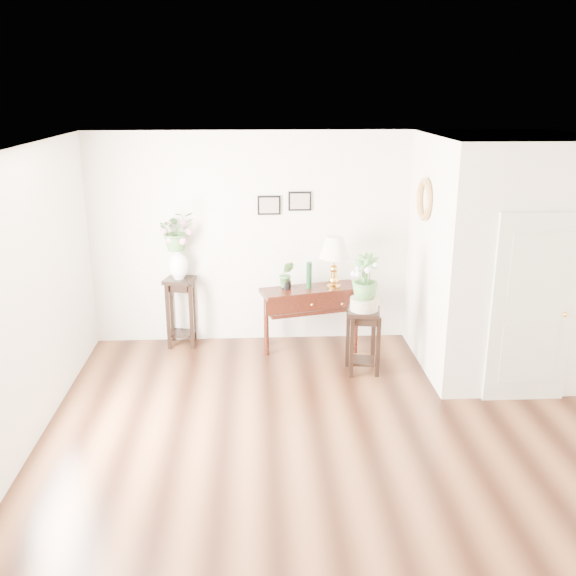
{
  "coord_description": "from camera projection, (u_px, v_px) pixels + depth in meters",
  "views": [
    {
      "loc": [
        -0.84,
        -5.52,
        3.31
      ],
      "look_at": [
        -0.48,
        1.3,
        1.17
      ],
      "focal_mm": 40.0,
      "sensor_mm": 36.0,
      "label": 1
    }
  ],
  "objects": [
    {
      "name": "narcissus",
      "position": [
        365.0,
        278.0,
        7.47
      ],
      "size": [
        0.38,
        0.38,
        0.55
      ],
      "primitive_type": "imported",
      "rotation": [
        0.0,
        0.0,
        -0.27
      ],
      "color": "#487C3D",
      "rests_on": "ceramic_bowl"
    },
    {
      "name": "wall_ornament",
      "position": [
        424.0,
        199.0,
        7.55
      ],
      "size": [
        0.07,
        0.51,
        0.51
      ],
      "primitive_type": "torus",
      "rotation": [
        0.0,
        1.57,
        0.0
      ],
      "color": "#B38647",
      "rests_on": "partition"
    },
    {
      "name": "table_lamp",
      "position": [
        334.0,
        261.0,
        8.14
      ],
      "size": [
        0.46,
        0.46,
        0.68
      ],
      "primitive_type": "cube",
      "rotation": [
        0.0,
        0.0,
        0.21
      ],
      "color": "gold",
      "rests_on": "console_table"
    },
    {
      "name": "ceiling",
      "position": [
        352.0,
        150.0,
        5.46
      ],
      "size": [
        6.0,
        5.5,
        0.02
      ],
      "primitive_type": "cube",
      "color": "white",
      "rests_on": "ground"
    },
    {
      "name": "partition",
      "position": [
        501.0,
        254.0,
        7.67
      ],
      "size": [
        1.8,
        1.95,
        2.8
      ],
      "primitive_type": "cube",
      "color": "silver",
      "rests_on": "floor"
    },
    {
      "name": "floor",
      "position": [
        344.0,
        440.0,
        6.3
      ],
      "size": [
        6.0,
        5.5,
        0.02
      ],
      "primitive_type": "cube",
      "color": "brown",
      "rests_on": "ground"
    },
    {
      "name": "art_print_left",
      "position": [
        269.0,
        205.0,
        8.31
      ],
      "size": [
        0.3,
        0.02,
        0.25
      ],
      "primitive_type": "cube",
      "color": "black",
      "rests_on": "wall_back"
    },
    {
      "name": "wall_front",
      "position": [
        424.0,
        481.0,
        3.26
      ],
      "size": [
        6.0,
        0.02,
        2.8
      ],
      "primitive_type": "cube",
      "color": "silver",
      "rests_on": "ground"
    },
    {
      "name": "plant_stand_b",
      "position": [
        363.0,
        341.0,
        7.71
      ],
      "size": [
        0.43,
        0.43,
        0.79
      ],
      "primitive_type": "cube",
      "rotation": [
        0.0,
        0.0,
        -0.18
      ],
      "color": "black",
      "rests_on": "floor"
    },
    {
      "name": "porcelain_vase",
      "position": [
        178.0,
        262.0,
        8.31
      ],
      "size": [
        0.31,
        0.31,
        0.43
      ],
      "primitive_type": null,
      "rotation": [
        0.0,
        0.0,
        -0.31
      ],
      "color": "white",
      "rests_on": "plant_stand_a"
    },
    {
      "name": "wall_left",
      "position": [
        14.0,
        311.0,
        5.72
      ],
      "size": [
        0.02,
        5.5,
        2.8
      ],
      "primitive_type": "cube",
      "color": "silver",
      "rests_on": "ground"
    },
    {
      "name": "ceramic_bowl",
      "position": [
        364.0,
        303.0,
        7.57
      ],
      "size": [
        0.44,
        0.44,
        0.15
      ],
      "primitive_type": "cylinder",
      "rotation": [
        0.0,
        0.0,
        -0.43
      ],
      "color": "beige",
      "rests_on": "plant_stand_b"
    },
    {
      "name": "lily_arrangement",
      "position": [
        177.0,
        229.0,
        8.18
      ],
      "size": [
        0.56,
        0.53,
        0.51
      ],
      "primitive_type": "imported",
      "rotation": [
        0.0,
        0.0,
        0.32
      ],
      "color": "#487C3D",
      "rests_on": "porcelain_vase"
    },
    {
      "name": "door",
      "position": [
        532.0,
        310.0,
        6.83
      ],
      "size": [
        0.9,
        0.05,
        2.1
      ],
      "primitive_type": "cube",
      "color": "beige",
      "rests_on": "floor"
    },
    {
      "name": "wall_back",
      "position": [
        318.0,
        238.0,
        8.5
      ],
      "size": [
        6.0,
        0.02,
        2.8
      ],
      "primitive_type": "cube",
      "color": "silver",
      "rests_on": "ground"
    },
    {
      "name": "art_print_right",
      "position": [
        300.0,
        201.0,
        8.31
      ],
      "size": [
        0.3,
        0.02,
        0.25
      ],
      "primitive_type": "cube",
      "color": "black",
      "rests_on": "wall_back"
    },
    {
      "name": "plant_stand_a",
      "position": [
        181.0,
        312.0,
        8.51
      ],
      "size": [
        0.44,
        0.44,
        0.93
      ],
      "primitive_type": "cube",
      "rotation": [
        0.0,
        0.0,
        -0.24
      ],
      "color": "black",
      "rests_on": "floor"
    },
    {
      "name": "green_vase",
      "position": [
        309.0,
        275.0,
        8.18
      ],
      "size": [
        0.07,
        0.07,
        0.34
      ],
      "primitive_type": "cylinder",
      "rotation": [
        0.0,
        0.0,
        0.01
      ],
      "color": "#11381C",
      "rests_on": "console_table"
    },
    {
      "name": "potted_plant",
      "position": [
        286.0,
        276.0,
        8.16
      ],
      "size": [
        0.2,
        0.17,
        0.34
      ],
      "primitive_type": "imported",
      "rotation": [
        0.0,
        0.0,
        -0.09
      ],
      "color": "#487C3D",
      "rests_on": "console_table"
    },
    {
      "name": "console_table",
      "position": [
        310.0,
        319.0,
        8.36
      ],
      "size": [
        1.34,
        0.73,
        0.85
      ],
      "primitive_type": "cube",
      "rotation": [
        0.0,
        0.0,
        0.25
      ],
      "color": "black",
      "rests_on": "floor"
    }
  ]
}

